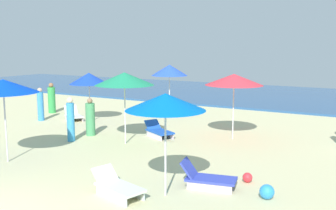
{
  "coord_description": "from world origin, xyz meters",
  "views": [
    {
      "loc": [
        7.07,
        -4.17,
        3.65
      ],
      "look_at": [
        -0.65,
        9.65,
        1.2
      ],
      "focal_mm": 41.7,
      "sensor_mm": 36.0,
      "label": 1
    }
  ],
  "objects_px": {
    "beach_ball_2": "(247,178)",
    "umbrella_6": "(234,80)",
    "umbrella_4": "(124,79)",
    "beach_ball_1": "(267,192)",
    "umbrella_2": "(169,70)",
    "beachgoer_2": "(41,105)",
    "umbrella_0": "(165,102)",
    "umbrella_3": "(3,86)",
    "beachgoer_3": "(52,99)",
    "lounge_chair_0_1": "(207,178)",
    "lounge_chair_0_0": "(117,186)",
    "umbrella_9": "(89,79)",
    "beachgoer_4": "(90,118)",
    "beachgoer_1": "(71,120)",
    "lounge_chair_9_0": "(73,115)",
    "lounge_chair_4_0": "(159,131)"
  },
  "relations": [
    {
      "from": "umbrella_3",
      "to": "beachgoer_2",
      "type": "bearing_deg",
      "value": 128.58
    },
    {
      "from": "umbrella_3",
      "to": "umbrella_9",
      "type": "height_order",
      "value": "umbrella_3"
    },
    {
      "from": "lounge_chair_0_0",
      "to": "lounge_chair_9_0",
      "type": "bearing_deg",
      "value": 64.73
    },
    {
      "from": "umbrella_6",
      "to": "umbrella_4",
      "type": "bearing_deg",
      "value": -140.94
    },
    {
      "from": "umbrella_3",
      "to": "beachgoer_3",
      "type": "bearing_deg",
      "value": 127.0
    },
    {
      "from": "umbrella_0",
      "to": "beach_ball_2",
      "type": "distance_m",
      "value": 3.23
    },
    {
      "from": "beachgoer_4",
      "to": "beach_ball_2",
      "type": "relative_size",
      "value": 5.73
    },
    {
      "from": "umbrella_9",
      "to": "beachgoer_2",
      "type": "height_order",
      "value": "umbrella_9"
    },
    {
      "from": "beach_ball_1",
      "to": "umbrella_9",
      "type": "bearing_deg",
      "value": 152.15
    },
    {
      "from": "lounge_chair_0_1",
      "to": "umbrella_2",
      "type": "xyz_separation_m",
      "value": [
        -5.65,
        8.22,
        2.14
      ]
    },
    {
      "from": "lounge_chair_0_1",
      "to": "lounge_chair_4_0",
      "type": "relative_size",
      "value": 0.99
    },
    {
      "from": "lounge_chair_0_0",
      "to": "beachgoer_4",
      "type": "bearing_deg",
      "value": 61.93
    },
    {
      "from": "beachgoer_2",
      "to": "beachgoer_3",
      "type": "height_order",
      "value": "beachgoer_3"
    },
    {
      "from": "umbrella_4",
      "to": "beachgoer_2",
      "type": "distance_m",
      "value": 6.62
    },
    {
      "from": "beachgoer_2",
      "to": "lounge_chair_9_0",
      "type": "bearing_deg",
      "value": 15.7
    },
    {
      "from": "umbrella_0",
      "to": "umbrella_9",
      "type": "xyz_separation_m",
      "value": [
        -7.65,
        6.2,
        -0.23
      ]
    },
    {
      "from": "umbrella_4",
      "to": "beach_ball_2",
      "type": "bearing_deg",
      "value": -19.0
    },
    {
      "from": "lounge_chair_9_0",
      "to": "beachgoer_2",
      "type": "height_order",
      "value": "beachgoer_2"
    },
    {
      "from": "umbrella_2",
      "to": "beachgoer_2",
      "type": "xyz_separation_m",
      "value": [
        -5.01,
        -3.85,
        -1.63
      ]
    },
    {
      "from": "umbrella_0",
      "to": "lounge_chair_4_0",
      "type": "distance_m",
      "value": 6.45
    },
    {
      "from": "umbrella_9",
      "to": "beach_ball_1",
      "type": "xyz_separation_m",
      "value": [
        9.88,
        -5.22,
        -1.91
      ]
    },
    {
      "from": "lounge_chair_9_0",
      "to": "umbrella_0",
      "type": "bearing_deg",
      "value": -95.46
    },
    {
      "from": "lounge_chair_0_0",
      "to": "umbrella_6",
      "type": "height_order",
      "value": "umbrella_6"
    },
    {
      "from": "umbrella_2",
      "to": "umbrella_6",
      "type": "relative_size",
      "value": 1.04
    },
    {
      "from": "lounge_chair_0_1",
      "to": "beachgoer_3",
      "type": "height_order",
      "value": "beachgoer_3"
    },
    {
      "from": "beachgoer_1",
      "to": "lounge_chair_9_0",
      "type": "bearing_deg",
      "value": 137.84
    },
    {
      "from": "lounge_chair_4_0",
      "to": "beachgoer_3",
      "type": "bearing_deg",
      "value": 104.19
    },
    {
      "from": "umbrella_3",
      "to": "beach_ball_2",
      "type": "xyz_separation_m",
      "value": [
        7.2,
        1.87,
        -2.26
      ]
    },
    {
      "from": "umbrella_0",
      "to": "umbrella_6",
      "type": "relative_size",
      "value": 0.99
    },
    {
      "from": "beach_ball_1",
      "to": "lounge_chair_4_0",
      "type": "bearing_deg",
      "value": 142.61
    },
    {
      "from": "beachgoer_1",
      "to": "umbrella_4",
      "type": "bearing_deg",
      "value": 25.35
    },
    {
      "from": "umbrella_2",
      "to": "beachgoer_3",
      "type": "height_order",
      "value": "umbrella_2"
    },
    {
      "from": "umbrella_4",
      "to": "beach_ball_1",
      "type": "height_order",
      "value": "umbrella_4"
    },
    {
      "from": "umbrella_0",
      "to": "umbrella_9",
      "type": "height_order",
      "value": "umbrella_0"
    },
    {
      "from": "umbrella_4",
      "to": "beachgoer_1",
      "type": "xyz_separation_m",
      "value": [
        -2.03,
        -0.7,
        -1.6
      ]
    },
    {
      "from": "lounge_chair_4_0",
      "to": "umbrella_6",
      "type": "relative_size",
      "value": 0.59
    },
    {
      "from": "beachgoer_2",
      "to": "beachgoer_3",
      "type": "distance_m",
      "value": 2.2
    },
    {
      "from": "lounge_chair_9_0",
      "to": "lounge_chair_0_0",
      "type": "bearing_deg",
      "value": -101.52
    },
    {
      "from": "umbrella_0",
      "to": "umbrella_2",
      "type": "bearing_deg",
      "value": 118.46
    },
    {
      "from": "umbrella_0",
      "to": "beach_ball_1",
      "type": "bearing_deg",
      "value": 23.86
    },
    {
      "from": "umbrella_6",
      "to": "beach_ball_2",
      "type": "relative_size",
      "value": 9.58
    },
    {
      "from": "umbrella_0",
      "to": "umbrella_4",
      "type": "distance_m",
      "value": 5.3
    },
    {
      "from": "umbrella_4",
      "to": "beach_ball_2",
      "type": "height_order",
      "value": "umbrella_4"
    },
    {
      "from": "umbrella_4",
      "to": "lounge_chair_9_0",
      "type": "bearing_deg",
      "value": 152.92
    },
    {
      "from": "lounge_chair_4_0",
      "to": "beach_ball_1",
      "type": "relative_size",
      "value": 4.24
    },
    {
      "from": "lounge_chair_4_0",
      "to": "beachgoer_3",
      "type": "height_order",
      "value": "beachgoer_3"
    },
    {
      "from": "beachgoer_1",
      "to": "beach_ball_2",
      "type": "height_order",
      "value": "beachgoer_1"
    },
    {
      "from": "lounge_chair_0_1",
      "to": "lounge_chair_0_0",
      "type": "bearing_deg",
      "value": 121.99
    },
    {
      "from": "beach_ball_2",
      "to": "umbrella_6",
      "type": "bearing_deg",
      "value": 114.5
    },
    {
      "from": "lounge_chair_9_0",
      "to": "umbrella_2",
      "type": "bearing_deg",
      "value": -20.65
    }
  ]
}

